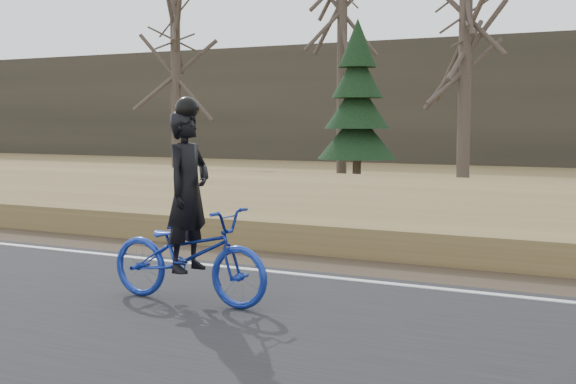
% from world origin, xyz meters
% --- Properties ---
extents(ground, '(120.00, 120.00, 0.00)m').
position_xyz_m(ground, '(0.00, 0.00, 0.00)').
color(ground, olive).
rests_on(ground, ground).
extents(road, '(120.00, 6.00, 0.06)m').
position_xyz_m(road, '(0.00, -2.50, 0.03)').
color(road, black).
rests_on(road, ground).
extents(edge_line, '(120.00, 0.12, 0.01)m').
position_xyz_m(edge_line, '(0.00, 0.20, 0.07)').
color(edge_line, silver).
rests_on(edge_line, road).
extents(shoulder, '(120.00, 1.60, 0.04)m').
position_xyz_m(shoulder, '(0.00, 1.20, 0.02)').
color(shoulder, '#473A2B').
rests_on(shoulder, ground).
extents(embankment, '(120.00, 5.00, 0.44)m').
position_xyz_m(embankment, '(0.00, 4.20, 0.22)').
color(embankment, olive).
rests_on(embankment, ground).
extents(ballast, '(120.00, 3.00, 0.45)m').
position_xyz_m(ballast, '(0.00, 8.00, 0.23)').
color(ballast, slate).
rests_on(ballast, ground).
extents(railroad, '(120.00, 2.40, 0.29)m').
position_xyz_m(railroad, '(0.00, 8.00, 0.53)').
color(railroad, black).
rests_on(railroad, ballast).
extents(cyclist, '(2.01, 0.71, 2.25)m').
position_xyz_m(cyclist, '(-0.66, -1.78, 0.77)').
color(cyclist, '#162D97').
rests_on(cyclist, road).
extents(bare_tree_far_left, '(0.36, 0.36, 7.71)m').
position_xyz_m(bare_tree_far_left, '(-12.38, 13.88, 3.86)').
color(bare_tree_far_left, '#51443B').
rests_on(bare_tree_far_left, ground).
extents(bare_tree_left, '(0.36, 0.36, 8.60)m').
position_xyz_m(bare_tree_left, '(-7.47, 16.99, 4.30)').
color(bare_tree_left, '#51443B').
rests_on(bare_tree_left, ground).
extents(bare_tree_near_left, '(0.36, 0.36, 7.27)m').
position_xyz_m(bare_tree_near_left, '(-1.87, 12.85, 3.63)').
color(bare_tree_near_left, '#51443B').
rests_on(bare_tree_near_left, ground).
extents(conifer, '(2.60, 2.60, 5.39)m').
position_xyz_m(conifer, '(-6.19, 15.42, 2.55)').
color(conifer, '#51443B').
rests_on(conifer, ground).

